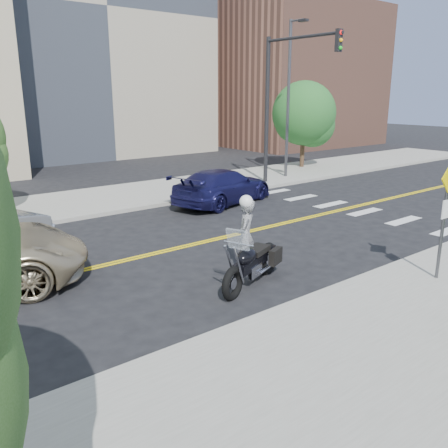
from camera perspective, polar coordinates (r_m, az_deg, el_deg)
ground_plane at (r=14.13m, az=-8.00°, el=-3.46°), size 120.00×120.00×0.00m
sidewalk_near at (r=9.03m, az=18.08°, el=-15.06°), size 60.00×5.00×0.15m
sidewalk_far at (r=20.71m, az=-18.69°, el=2.18°), size 60.00×5.00×0.15m
building_mid at (r=40.72m, az=-18.41°, el=22.44°), size 18.00×14.00×20.00m
building_right at (r=45.48m, az=7.85°, el=17.16°), size 14.00×12.00×12.00m
lamp_post at (r=26.01m, az=7.72°, el=14.46°), size 0.16×0.16×8.00m
traffic_light at (r=23.59m, az=6.84°, el=15.67°), size 0.28×4.50×7.00m
pedestrian_sign at (r=12.38m, az=25.13°, el=1.93°), size 0.78×0.08×3.00m
motorcyclist at (r=12.28m, az=2.64°, el=-1.21°), size 0.84×0.81×2.06m
motorcycle at (r=11.51m, az=3.39°, el=-3.53°), size 2.75×1.73×1.61m
parked_car_blue at (r=20.09m, az=-0.12°, el=4.55°), size 5.46×3.29×1.48m
tree_far_b at (r=29.66m, az=9.59°, el=12.99°), size 3.82×3.82×5.29m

